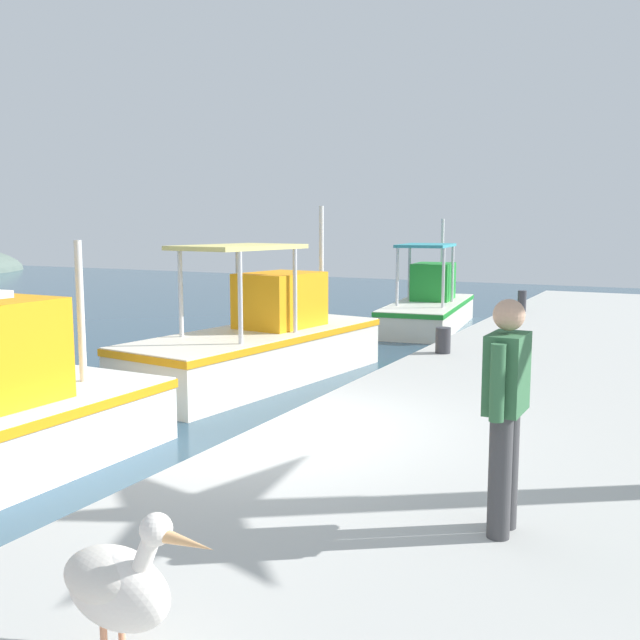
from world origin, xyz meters
TOP-DOWN VIEW (x-y plane):
  - fishing_boat_third at (5.19, 3.12)m, footprint 6.05×2.72m
  - fishing_boat_fourth at (13.37, 2.48)m, footprint 5.73×2.53m
  - pelican at (-3.80, -1.60)m, footprint 0.40×0.96m
  - fisherman_standing at (-1.43, -2.99)m, footprint 0.60×0.25m
  - mooring_bollard_third at (5.29, -0.45)m, footprint 0.26×0.26m
  - mooring_bollard_fourth at (11.80, -0.45)m, footprint 0.21×0.21m

SIDE VIEW (x-z plane):
  - fishing_boat_fourth at x=13.37m, z-range -0.95..2.19m
  - fishing_boat_third at x=5.19m, z-range -0.97..2.38m
  - mooring_bollard_third at x=5.29m, z-range 0.80..1.24m
  - mooring_bollard_fourth at x=11.80m, z-range 0.80..1.33m
  - pelican at x=-3.80m, z-range 0.79..1.61m
  - fisherman_standing at x=-1.43m, z-range 0.88..2.56m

